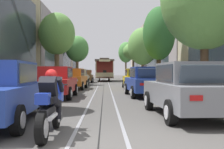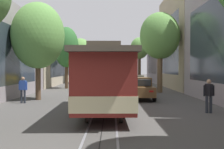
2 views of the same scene
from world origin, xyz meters
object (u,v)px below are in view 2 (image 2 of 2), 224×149
street_tree_kerb_left_second (160,36)px  cable_car_trolley (104,80)px  street_tree_kerb_right_mid (38,36)px  pedestrian_on_right_pavement (23,88)px  parked_car_beige_fourth_left (134,84)px  fire_hydrant (138,81)px  street_tree_kerb_right_near (80,53)px  parked_car_orange_mid_left (129,81)px  parked_car_yellow_mid_right (86,81)px  pedestrian_on_left_pavement (209,94)px  parked_car_blue_near_left (125,77)px  parked_car_red_second_left (126,78)px  motorcycle_with_rider (116,78)px  street_tree_kerb_left_near (139,49)px  parked_car_brown_fifth_left (139,88)px  street_tree_kerb_right_second (66,48)px  parked_car_grey_near_right (94,77)px  street_sign_post (133,72)px  parked_car_blue_second_right (92,79)px

street_tree_kerb_left_second → cable_car_trolley: size_ratio=0.80×
street_tree_kerb_right_mid → pedestrian_on_right_pavement: bearing=76.5°
parked_car_beige_fourth_left → street_tree_kerb_left_second: 4.95m
street_tree_kerb_left_second → street_tree_kerb_right_mid: size_ratio=1.07×
street_tree_kerb_right_mid → fire_hydrant: 21.31m
street_tree_kerb_right_near → cable_car_trolley: (-4.36, 28.09, -2.79)m
cable_car_trolley → parked_car_orange_mid_left: bearing=-97.1°
parked_car_yellow_mid_right → pedestrian_on_left_pavement: size_ratio=2.60×
parked_car_blue_near_left → fire_hydrant: 7.56m
parked_car_red_second_left → motorcycle_with_rider: bearing=-80.2°
street_tree_kerb_left_near → fire_hydrant: (0.62, 4.74, -4.81)m
parked_car_orange_mid_left → street_tree_kerb_left_near: street_tree_kerb_left_near is taller
motorcycle_with_rider → pedestrian_on_left_pavement: size_ratio=1.18×
parked_car_brown_fifth_left → street_tree_kerb_right_second: (6.98, -10.79, 3.71)m
parked_car_grey_near_right → street_sign_post: 6.85m
street_tree_kerb_left_near → fire_hydrant: bearing=82.6°
parked_car_blue_near_left → fire_hydrant: (-1.44, 7.41, -0.38)m
parked_car_grey_near_right → street_tree_kerb_left_second: 21.25m
pedestrian_on_left_pavement → street_tree_kerb_right_second: bearing=-59.8°
fire_hydrant → street_tree_kerb_left_near: bearing=-97.4°
parked_car_red_second_left → parked_car_brown_fifth_left: (0.08, 19.26, 0.00)m
cable_car_trolley → pedestrian_on_left_pavement: (-5.19, -0.34, -0.71)m
street_tree_kerb_right_near → motorcycle_with_rider: 8.75m
parked_car_yellow_mid_right → street_tree_kerb_right_near: street_tree_kerb_right_near is taller
parked_car_red_second_left → parked_car_blue_second_right: size_ratio=0.99×
parked_car_blue_near_left → parked_car_blue_second_right: size_ratio=1.00×
parked_car_brown_fifth_left → parked_car_beige_fourth_left: bearing=-91.3°
street_tree_kerb_right_near → fire_hydrant: size_ratio=7.96×
fire_hydrant → cable_car_trolley: bearing=80.8°
street_tree_kerb_left_near → cable_car_trolley: bearing=81.1°
cable_car_trolley → parked_car_beige_fourth_left: bearing=-101.3°
parked_car_yellow_mid_right → parked_car_beige_fourth_left: bearing=130.9°
street_tree_kerb_left_second → parked_car_yellow_mid_right: bearing=-40.0°
parked_car_blue_second_right → street_tree_kerb_right_second: (2.30, 7.84, 3.71)m
street_tree_kerb_right_near → parked_car_red_second_left: bearing=160.6°
parked_car_blue_near_left → street_tree_kerb_left_near: 5.57m
parked_car_blue_near_left → street_tree_kerb_left_second: size_ratio=0.60×
parked_car_yellow_mid_right → street_tree_kerb_right_near: bearing=-79.5°
parked_car_blue_second_right → street_tree_kerb_right_mid: bearing=82.4°
street_sign_post → street_tree_kerb_left_second: bearing=92.3°
street_tree_kerb_left_near → street_sign_post: size_ratio=2.72×
street_tree_kerb_right_second → street_tree_kerb_right_mid: size_ratio=0.99×
parked_car_red_second_left → parked_car_beige_fourth_left: 13.27m
parked_car_blue_near_left → pedestrian_on_right_pavement: pedestrian_on_right_pavement is taller
street_tree_kerb_right_near → street_sign_post: bearing=-145.8°
parked_car_orange_mid_left → pedestrian_on_right_pavement: size_ratio=2.62×
parked_car_grey_near_right → parked_car_blue_second_right: same height
parked_car_blue_second_right → parked_car_yellow_mid_right: bearing=88.2°
parked_car_red_second_left → parked_car_brown_fifth_left: size_ratio=1.00×
parked_car_blue_near_left → street_tree_kerb_left_near: (-2.06, 2.67, 4.44)m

